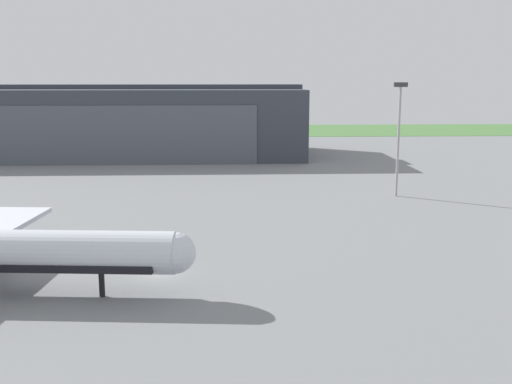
% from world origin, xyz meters
% --- Properties ---
extents(ground_plane, '(440.00, 440.00, 0.00)m').
position_xyz_m(ground_plane, '(0.00, 0.00, 0.00)').
color(ground_plane, slate).
extents(grass_field_strip, '(440.00, 56.00, 0.08)m').
position_xyz_m(grass_field_strip, '(0.00, 181.39, 0.04)').
color(grass_field_strip, '#4A783C').
rests_on(grass_field_strip, ground_plane).
extents(maintenance_hangar, '(107.48, 38.37, 19.29)m').
position_xyz_m(maintenance_hangar, '(-26.25, 103.19, 9.19)').
color(maintenance_hangar, '#383D47').
rests_on(maintenance_hangar, ground_plane).
extents(apron_light_mast, '(2.40, 0.50, 20.24)m').
position_xyz_m(apron_light_mast, '(37.84, 42.01, 11.78)').
color(apron_light_mast, '#99999E').
rests_on(apron_light_mast, ground_plane).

